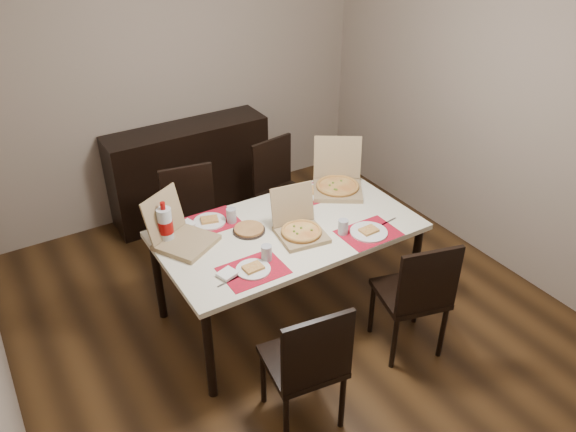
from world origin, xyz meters
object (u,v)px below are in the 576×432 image
at_px(pizza_box_center, 300,228).
at_px(soda_bottle, 165,225).
at_px(chair_far_left, 193,220).
at_px(dining_table, 288,236).
at_px(chair_near_left, 308,362).
at_px(sideboard, 190,171).
at_px(dip_bowl, 284,208).
at_px(chair_far_right, 281,188).
at_px(chair_near_right, 416,293).

bearing_deg(pizza_box_center, soda_bottle, 153.93).
height_order(chair_far_left, pizza_box_center, pizza_box_center).
relative_size(dining_table, chair_near_left, 1.94).
relative_size(sideboard, dip_bowl, 13.26).
xyz_separation_m(dining_table, chair_far_right, (0.48, 0.90, -0.17)).
distance_m(dip_bowl, soda_bottle, 0.90).
bearing_deg(pizza_box_center, chair_far_right, 65.75).
height_order(chair_near_left, pizza_box_center, pizza_box_center).
bearing_deg(dining_table, chair_far_left, 115.59).
distance_m(chair_far_left, dip_bowl, 0.81).
height_order(chair_far_right, soda_bottle, soda_bottle).
bearing_deg(soda_bottle, chair_near_left, -74.66).
relative_size(chair_near_right, chair_far_right, 1.00).
height_order(chair_far_right, dip_bowl, chair_far_right).
xyz_separation_m(dining_table, pizza_box_center, (0.03, -0.11, 0.12)).
height_order(dining_table, soda_bottle, soda_bottle).
relative_size(chair_near_left, chair_far_left, 1.00).
xyz_separation_m(sideboard, chair_near_right, (0.53, -2.54, 0.06)).
bearing_deg(pizza_box_center, sideboard, 91.69).
distance_m(chair_far_left, soda_bottle, 0.75).
distance_m(chair_near_right, dip_bowl, 1.13).
relative_size(dip_bowl, soda_bottle, 0.37).
bearing_deg(chair_far_left, dip_bowl, -49.11).
distance_m(dining_table, dip_bowl, 0.27).
relative_size(dining_table, chair_near_right, 1.94).
distance_m(chair_far_left, pizza_box_center, 1.05).
xyz_separation_m(dining_table, chair_near_right, (0.50, -0.80, -0.17)).
relative_size(sideboard, chair_near_left, 1.61).
bearing_deg(dip_bowl, sideboard, 95.37).
bearing_deg(chair_far_right, chair_far_left, -173.96).
xyz_separation_m(dining_table, dip_bowl, (0.11, 0.23, 0.08)).
height_order(chair_near_right, chair_far_right, same).
bearing_deg(chair_far_left, pizza_box_center, -65.78).
bearing_deg(chair_far_left, chair_near_left, -91.88).
xyz_separation_m(chair_far_left, pizza_box_center, (0.41, -0.92, 0.29)).
xyz_separation_m(chair_near_right, chair_far_right, (-0.02, 1.71, 0.00)).
bearing_deg(chair_near_left, chair_near_right, 7.92).
xyz_separation_m(chair_near_right, chair_far_left, (-0.89, 1.61, 0.00)).
relative_size(pizza_box_center, soda_bottle, 1.26).
bearing_deg(soda_bottle, chair_far_right, 26.08).
distance_m(sideboard, pizza_box_center, 1.87).
height_order(dining_table, dip_bowl, dip_bowl).
xyz_separation_m(chair_far_left, chair_far_right, (0.87, 0.09, 0.00)).
relative_size(chair_near_left, chair_far_right, 1.00).
relative_size(sideboard, chair_near_right, 1.61).
bearing_deg(sideboard, chair_near_right, -78.27).
xyz_separation_m(dining_table, chair_near_left, (-0.45, -0.94, -0.17)).
xyz_separation_m(sideboard, dining_table, (0.03, -1.73, 0.23)).
height_order(chair_near_right, dip_bowl, chair_near_right).
relative_size(chair_near_left, chair_near_right, 1.00).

